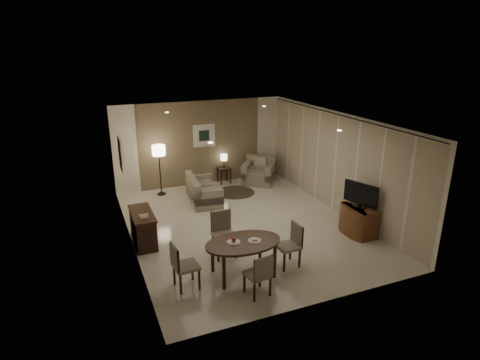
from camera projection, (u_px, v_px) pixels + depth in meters
name	position (u px, v px, depth m)	size (l,w,h in m)	color
room_shell	(237.00, 170.00, 10.12)	(5.50, 7.00, 2.70)	beige
taupe_accent	(201.00, 143.00, 12.82)	(3.96, 0.03, 2.70)	#7E694E
curtain_wall	(335.00, 164.00, 10.75)	(0.08, 6.70, 2.58)	beige
curtain_rod	(339.00, 115.00, 10.32)	(0.03, 0.03, 6.80)	black
art_back_frame	(204.00, 136.00, 12.75)	(0.72, 0.03, 0.72)	silver
art_back_canvas	(204.00, 136.00, 12.74)	(0.34, 0.01, 0.34)	black
art_left_frame	(120.00, 154.00, 9.68)	(0.03, 0.60, 0.80)	silver
art_left_canvas	(121.00, 154.00, 9.69)	(0.01, 0.46, 0.64)	gray
downlight_nl	(211.00, 143.00, 7.26)	(0.10, 0.10, 0.01)	white
downlight_nr	(339.00, 130.00, 8.27)	(0.10, 0.10, 0.01)	white
downlight_fl	(167.00, 112.00, 10.41)	(0.10, 0.10, 0.01)	white
downlight_fr	(264.00, 106.00, 11.42)	(0.10, 0.10, 0.01)	white
console_desk	(143.00, 228.00, 9.19)	(0.48, 1.20, 0.75)	#412514
telephone	(144.00, 216.00, 8.79)	(0.20, 0.14, 0.09)	white
tv_cabinet	(359.00, 220.00, 9.65)	(0.48, 0.90, 0.70)	brown
flat_tv	(361.00, 194.00, 9.42)	(0.06, 0.88, 0.60)	black
dining_table	(243.00, 258.00, 7.93)	(1.54, 0.96, 0.72)	#412514
chair_near	(257.00, 274.00, 7.27)	(0.42, 0.42, 0.86)	gray
chair_far	(224.00, 235.00, 8.60)	(0.47, 0.47, 0.97)	gray
chair_left	(186.00, 266.00, 7.48)	(0.44, 0.44, 0.91)	gray
chair_right	(288.00, 246.00, 8.22)	(0.44, 0.44, 0.91)	gray
plate_a	(234.00, 242.00, 7.79)	(0.26, 0.26, 0.02)	white
plate_b	(255.00, 241.00, 7.85)	(0.26, 0.26, 0.02)	white
fruit_apple	(234.00, 240.00, 7.77)	(0.09, 0.09, 0.09)	red
napkin	(255.00, 240.00, 7.84)	(0.12, 0.08, 0.03)	white
round_rug	(235.00, 192.00, 12.43)	(1.20, 1.20, 0.01)	#3D3622
sofa	(204.00, 189.00, 11.65)	(0.79, 1.58, 0.75)	gray
armchair	(259.00, 170.00, 13.13)	(0.97, 0.92, 0.86)	gray
side_table	(224.00, 175.00, 13.21)	(0.41, 0.41, 0.52)	black
table_lamp	(224.00, 160.00, 13.05)	(0.22, 0.22, 0.50)	#FFEAC1
floor_lamp	(160.00, 170.00, 12.03)	(0.39, 0.39, 1.54)	#FFE5B7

